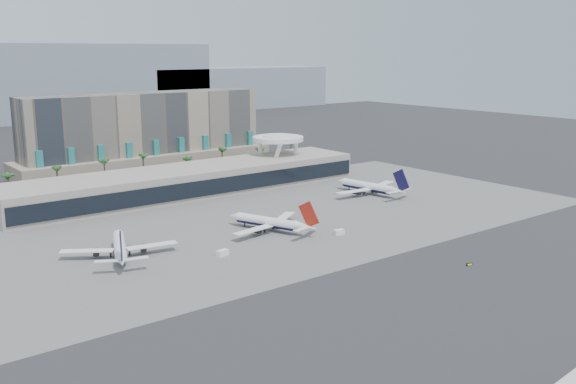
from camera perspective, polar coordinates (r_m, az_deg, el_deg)
ground at (r=210.49m, az=6.18°, el=-5.31°), size 900.00×900.00×0.00m
apron_pad at (r=251.23m, az=-2.55°, el=-2.29°), size 260.00×130.00×0.06m
mountain_ridge at (r=637.00m, az=-22.75°, el=8.47°), size 680.00×60.00×70.00m
hotel at (r=354.71m, az=-12.50°, el=4.54°), size 140.00×30.00×42.00m
terminal at (r=295.14m, az=-8.73°, el=1.10°), size 170.00×32.50×14.50m
saucer_structure at (r=327.81m, az=-0.90°, el=4.49°), size 26.00×26.00×21.89m
palm_row at (r=328.22m, az=-10.70°, el=2.88°), size 157.80×2.80×13.10m
airliner_left at (r=210.07m, az=-14.73°, el=-4.75°), size 34.85×35.96×13.06m
airliner_centre at (r=231.94m, az=-1.58°, el=-2.70°), size 35.22×36.35×13.18m
airliner_right at (r=293.19m, az=7.28°, el=0.47°), size 38.97×40.35×13.96m
service_vehicle_a at (r=206.01m, az=-5.85°, el=-5.41°), size 4.32×2.69×1.96m
service_vehicle_b at (r=228.66m, az=4.56°, el=-3.58°), size 3.96×2.69×1.88m
taxiway_sign at (r=203.55m, az=15.81°, el=-6.22°), size 1.97×0.89×0.90m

